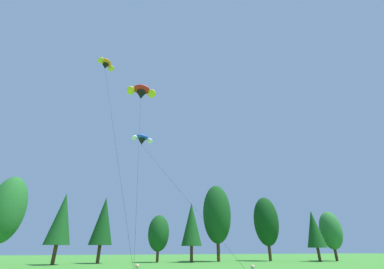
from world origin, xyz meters
The scene contains 12 objects.
treeline_tree_c centered at (-24.87, 55.08, 8.81)m, with size 5.73×5.73×14.56m.
treeline_tree_d centered at (-15.14, 52.52, 7.18)m, with size 4.12×4.12×11.46m.
treeline_tree_e centered at (-8.47, 55.30, 7.24)m, with size 4.14×4.14×11.55m.
treeline_tree_f centered at (2.20, 56.07, 5.20)m, with size 4.12×4.12×8.59m.
treeline_tree_g centered at (8.62, 54.95, 6.93)m, with size 4.04×4.04×11.07m.
treeline_tree_h centered at (14.54, 56.18, 9.24)m, with size 5.92×5.92×15.26m.
treeline_tree_i centered at (26.05, 56.18, 7.96)m, with size 5.35×5.35×13.14m.
treeline_tree_j centered at (34.49, 51.64, 6.19)m, with size 3.78×3.78×9.89m.
treeline_tree_k centered at (39.80, 53.04, 6.07)m, with size 4.51×4.51×10.04m.
parafoil_kite_high_orange centered at (-8.16, 27.64, 21.81)m, with size 5.89×9.13×21.29m.
parafoil_kite_mid_blue_white centered at (-3.15, 34.48, 15.74)m, with size 7.49×17.86×15.32m.
parafoil_kite_far_red_yellow centered at (-3.86, 28.36, 19.16)m, with size 3.65×9.45×18.90m.
Camera 1 is at (-3.89, 3.11, 2.52)m, focal length 23.34 mm.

